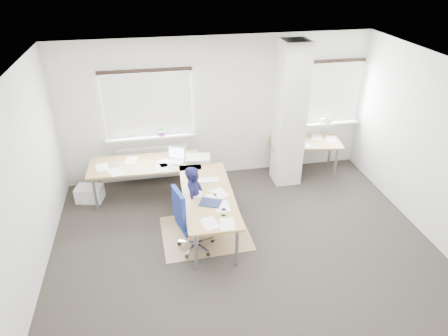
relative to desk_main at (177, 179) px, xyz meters
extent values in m
plane|color=#292621|center=(0.92, -1.21, -0.69)|extent=(6.00, 6.00, 0.00)
cube|color=silver|center=(0.92, 1.29, 0.71)|extent=(6.00, 0.04, 2.80)
cube|color=silver|center=(0.92, -3.71, 0.71)|extent=(6.00, 0.04, 2.80)
cube|color=silver|center=(-2.08, -1.21, 0.71)|extent=(0.04, 5.00, 2.80)
cube|color=silver|center=(3.92, -1.21, 0.71)|extent=(0.04, 5.00, 2.80)
cube|color=white|center=(0.92, -1.21, 2.11)|extent=(6.00, 5.00, 0.04)
cube|color=silver|center=(2.22, 0.74, 0.70)|extent=(0.50, 0.50, 2.78)
cube|color=white|center=(-0.38, 1.26, 0.91)|extent=(1.60, 0.04, 1.20)
cube|color=white|center=(-0.38, 1.22, 0.91)|extent=(1.60, 0.02, 1.20)
cube|color=white|center=(-0.38, 1.19, 0.29)|extent=(1.70, 0.20, 0.04)
cube|color=white|center=(3.22, 1.26, 0.91)|extent=(1.20, 0.04, 1.20)
cube|color=white|center=(3.22, 1.22, 0.91)|extent=(1.20, 0.02, 1.20)
cube|color=white|center=(3.22, 1.19, 0.29)|extent=(1.30, 0.20, 0.04)
cube|color=white|center=(-0.38, 1.21, -0.24)|extent=(1.40, 0.10, 0.60)
cylinder|color=#733A81|center=(-0.18, 1.17, 0.35)|extent=(0.12, 0.12, 0.08)
imported|color=#37722D|center=(-0.18, 1.17, 0.39)|extent=(0.09, 0.06, 0.17)
cylinder|color=#A66140|center=(3.22, 1.17, 0.35)|extent=(0.12, 0.12, 0.08)
imported|color=#37722D|center=(3.22, 1.17, 0.39)|extent=(0.09, 0.07, 0.17)
cube|color=#9A7C54|center=(0.37, -0.69, -0.69)|extent=(1.45, 1.24, 0.01)
cube|color=white|center=(-1.60, 0.71, -0.55)|extent=(0.53, 0.42, 0.28)
cube|color=olive|center=(-0.54, 0.61, 0.02)|extent=(2.02, 0.85, 0.04)
cube|color=olive|center=(0.43, -0.62, 0.02)|extent=(0.85, 2.02, 0.04)
cylinder|color=gray|center=(-1.44, 0.33, -0.35)|extent=(0.05, 0.05, 0.69)
cylinder|color=gray|center=(-1.43, 0.93, -0.35)|extent=(0.05, 0.05, 0.69)
cylinder|color=gray|center=(0.37, 0.89, -0.35)|extent=(0.05, 0.05, 0.69)
cylinder|color=gray|center=(0.11, -1.51, -0.35)|extent=(0.05, 0.05, 0.69)
cylinder|color=gray|center=(0.71, -1.52, -0.35)|extent=(0.05, 0.05, 0.69)
cylinder|color=gray|center=(0.76, 0.28, -0.35)|extent=(0.05, 0.05, 0.69)
cube|color=#B7B7BC|center=(0.01, 0.56, 0.05)|extent=(0.39, 0.34, 0.01)
cube|color=#B7B7BC|center=(0.05, 0.67, 0.16)|extent=(0.32, 0.17, 0.22)
cube|color=silver|center=(0.05, 0.67, 0.16)|extent=(0.28, 0.14, 0.19)
cube|color=white|center=(0.47, -0.22, 0.05)|extent=(0.45, 0.16, 0.02)
cube|color=#161D3C|center=(0.43, -0.89, 0.05)|extent=(0.39, 0.35, 0.01)
cube|color=beige|center=(0.43, 0.54, 0.07)|extent=(0.49, 0.37, 0.07)
imported|color=white|center=(0.34, 0.01, 0.07)|extent=(0.07, 0.07, 0.07)
cylinder|color=silver|center=(0.57, -1.23, 0.09)|extent=(0.07, 0.07, 0.10)
cube|color=olive|center=(2.67, 0.94, 0.02)|extent=(1.50, 0.93, 0.04)
cylinder|color=gray|center=(2.04, 0.80, -0.35)|extent=(0.05, 0.05, 0.69)
cylinder|color=gray|center=(3.22, 0.59, -0.35)|extent=(0.05, 0.05, 0.69)
cylinder|color=gray|center=(2.13, 1.29, -0.35)|extent=(0.05, 0.05, 0.69)
cylinder|color=gray|center=(3.31, 1.08, -0.35)|extent=(0.05, 0.05, 0.69)
cube|color=#B7B7BC|center=(2.33, 1.05, 0.05)|extent=(0.34, 0.25, 0.01)
cube|color=#B7B7BC|center=(2.34, 1.16, 0.16)|extent=(0.33, 0.06, 0.22)
cube|color=silver|center=(2.34, 1.16, 0.16)|extent=(0.29, 0.05, 0.19)
cylinder|color=white|center=(3.05, 1.13, 0.05)|extent=(0.10, 0.10, 0.02)
cylinder|color=white|center=(3.05, 1.13, 0.24)|extent=(0.02, 0.16, 0.38)
cylinder|color=white|center=(3.05, 1.01, 0.46)|extent=(0.02, 0.29, 0.13)
cone|color=white|center=(3.05, 0.87, 0.44)|extent=(0.14, 0.16, 0.17)
cube|color=navy|center=(0.17, -1.01, -0.20)|extent=(0.60, 0.60, 0.09)
cube|color=navy|center=(-0.07, -1.08, 0.16)|extent=(0.17, 0.43, 0.53)
cylinder|color=silver|center=(0.17, -1.01, -0.40)|extent=(0.06, 0.06, 0.36)
cylinder|color=black|center=(0.44, -0.94, -0.66)|extent=(0.07, 0.05, 0.06)
cylinder|color=black|center=(0.19, -0.74, -0.66)|extent=(0.04, 0.07, 0.06)
cylinder|color=black|center=(-0.09, -0.91, -0.66)|extent=(0.07, 0.05, 0.06)
cylinder|color=black|center=(0.00, -1.23, -0.66)|extent=(0.07, 0.07, 0.06)
cylinder|color=black|center=(0.32, -1.25, -0.66)|extent=(0.06, 0.07, 0.06)
imported|color=black|center=(0.23, -0.57, -0.09)|extent=(0.44, 0.52, 1.20)
camera|label=1|loc=(-0.33, -5.91, 3.50)|focal=32.00mm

